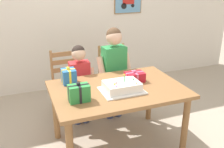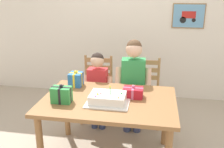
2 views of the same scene
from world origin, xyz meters
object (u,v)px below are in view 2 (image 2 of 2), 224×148
object	(u,v)px
chair_left	(97,88)
child_older	(133,78)
child_younger	(98,84)
birthday_cake	(108,99)
chair_right	(145,91)
dining_table	(109,107)
gift_box_red_large	(76,79)
gift_box_beside_cake	(133,92)
gift_box_corner_small	(62,95)

from	to	relation	value
chair_left	child_older	world-z (taller)	child_older
child_younger	birthday_cake	bearing A→B (deg)	-69.21
birthday_cake	chair_right	xyz separation A→B (m)	(0.33, 1.02, -0.32)
child_younger	dining_table	bearing A→B (deg)	-67.09
child_older	birthday_cake	bearing A→B (deg)	-105.10
chair_left	chair_right	xyz separation A→B (m)	(0.69, -0.00, 0.00)
gift_box_red_large	child_younger	bearing A→B (deg)	57.00
gift_box_red_large	child_younger	distance (m)	0.39
gift_box_beside_cake	gift_box_corner_small	size ratio (longest dim) A/B	1.06
gift_box_corner_small	chair_left	bearing A→B (deg)	83.92
chair_left	child_younger	xyz separation A→B (m)	(0.08, -0.30, 0.19)
dining_table	gift_box_red_large	distance (m)	0.59
birthday_cake	chair_left	distance (m)	1.13
chair_right	child_younger	world-z (taller)	child_younger
gift_box_beside_cake	chair_right	world-z (taller)	chair_right
child_older	chair_left	bearing A→B (deg)	151.01
birthday_cake	gift_box_red_large	size ratio (longest dim) A/B	2.25
child_younger	gift_box_red_large	bearing A→B (deg)	-123.00
dining_table	gift_box_red_large	bearing A→B (deg)	145.01
birthday_cake	child_younger	distance (m)	0.78
gift_box_red_large	gift_box_corner_small	bearing A→B (deg)	-90.43
gift_box_red_large	chair_left	world-z (taller)	gift_box_red_large
child_younger	gift_box_corner_small	bearing A→B (deg)	-104.38
gift_box_beside_cake	chair_left	xyz separation A→B (m)	(-0.60, 0.83, -0.32)
chair_right	child_younger	xyz separation A→B (m)	(-0.61, -0.30, 0.19)
gift_box_beside_cake	child_younger	bearing A→B (deg)	134.38
gift_box_corner_small	gift_box_red_large	bearing A→B (deg)	89.57
dining_table	child_older	distance (m)	0.67
birthday_cake	gift_box_beside_cake	distance (m)	0.31
birthday_cake	gift_box_corner_small	distance (m)	0.48
chair_right	birthday_cake	bearing A→B (deg)	-108.09
child_younger	chair_right	bearing A→B (deg)	26.66
birthday_cake	child_younger	world-z (taller)	child_younger
gift_box_red_large	chair_left	bearing A→B (deg)	79.55
chair_right	child_younger	distance (m)	0.70
gift_box_red_large	gift_box_beside_cake	size ratio (longest dim) A/B	0.90
child_older	dining_table	bearing A→B (deg)	-108.06
birthday_cake	dining_table	bearing A→B (deg)	95.64
gift_box_red_large	chair_right	distance (m)	1.06
gift_box_red_large	gift_box_beside_cake	bearing A→B (deg)	-17.43
dining_table	chair_right	world-z (taller)	chair_right
dining_table	gift_box_red_large	size ratio (longest dim) A/B	7.24
gift_box_red_large	chair_right	size ratio (longest dim) A/B	0.21
gift_box_corner_small	child_older	world-z (taller)	child_older
gift_box_corner_small	chair_right	distance (m)	1.39
birthday_cake	child_older	bearing A→B (deg)	74.90
gift_box_beside_cake	chair_left	distance (m)	1.07
dining_table	child_older	bearing A→B (deg)	71.94
gift_box_beside_cake	chair_right	size ratio (longest dim) A/B	0.24
chair_left	child_older	xyz separation A→B (m)	(0.55, -0.30, 0.30)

